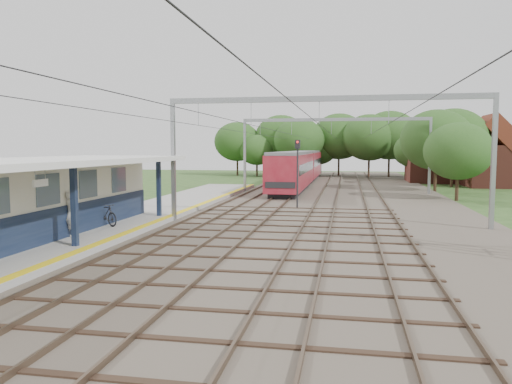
# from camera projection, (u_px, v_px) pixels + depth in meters

# --- Properties ---
(ground) EXTENTS (160.00, 160.00, 0.00)m
(ground) POSITION_uv_depth(u_px,v_px,m) (161.00, 311.00, 12.97)
(ground) COLOR #2D4C1E
(ground) RESTS_ON ground
(ballast_bed) EXTENTS (18.00, 90.00, 0.10)m
(ballast_bed) POSITION_uv_depth(u_px,v_px,m) (338.00, 198.00, 41.64)
(ballast_bed) COLOR #473D33
(ballast_bed) RESTS_ON ground
(platform) EXTENTS (5.00, 52.00, 0.35)m
(platform) POSITION_uv_depth(u_px,v_px,m) (126.00, 220.00, 28.02)
(platform) COLOR gray
(platform) RESTS_ON ground
(yellow_stripe) EXTENTS (0.45, 52.00, 0.01)m
(yellow_stripe) POSITION_uv_depth(u_px,v_px,m) (164.00, 218.00, 27.60)
(yellow_stripe) COLOR yellow
(yellow_stripe) RESTS_ON platform
(station_building) EXTENTS (3.41, 18.00, 3.40)m
(station_building) POSITION_uv_depth(u_px,v_px,m) (23.00, 200.00, 21.25)
(station_building) COLOR beige
(station_building) RESTS_ON platform
(canopy) EXTENTS (6.40, 20.00, 3.44)m
(canopy) POSITION_uv_depth(u_px,v_px,m) (30.00, 163.00, 19.93)
(canopy) COLOR #101A32
(canopy) RESTS_ON platform
(rail_tracks) EXTENTS (11.80, 88.00, 0.15)m
(rail_tracks) POSITION_uv_depth(u_px,v_px,m) (308.00, 196.00, 42.08)
(rail_tracks) COLOR brown
(rail_tracks) RESTS_ON ballast_bed
(catenary_system) EXTENTS (17.22, 88.00, 7.00)m
(catenary_system) POSITION_uv_depth(u_px,v_px,m) (330.00, 131.00, 36.64)
(catenary_system) COLOR gray
(catenary_system) RESTS_ON ground
(tree_band) EXTENTS (31.72, 30.88, 8.82)m
(tree_band) POSITION_uv_depth(u_px,v_px,m) (341.00, 143.00, 67.80)
(tree_band) COLOR #382619
(tree_band) RESTS_ON ground
(house_near) EXTENTS (7.00, 6.12, 7.89)m
(house_near) POSITION_uv_depth(u_px,v_px,m) (500.00, 159.00, 53.99)
(house_near) COLOR brown
(house_near) RESTS_ON ground
(house_far) EXTENTS (8.00, 6.12, 8.66)m
(house_far) POSITION_uv_depth(u_px,v_px,m) (442.00, 156.00, 60.75)
(house_far) COLOR brown
(house_far) RESTS_ON ground
(person) EXTENTS (0.87, 0.71, 2.05)m
(person) POSITION_uv_depth(u_px,v_px,m) (71.00, 214.00, 21.78)
(person) COLOR beige
(person) RESTS_ON platform
(bicycle) EXTENTS (1.94, 1.39, 1.15)m
(bicycle) POSITION_uv_depth(u_px,v_px,m) (105.00, 214.00, 24.93)
(bicycle) COLOR black
(bicycle) RESTS_ON platform
(train) EXTENTS (2.87, 35.78, 3.78)m
(train) POSITION_uv_depth(u_px,v_px,m) (301.00, 167.00, 56.95)
(train) COLOR black
(train) RESTS_ON ballast_bed
(signal_post) EXTENTS (0.37, 0.31, 4.79)m
(signal_post) POSITION_uv_depth(u_px,v_px,m) (297.00, 164.00, 34.18)
(signal_post) COLOR black
(signal_post) RESTS_ON ground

